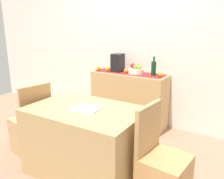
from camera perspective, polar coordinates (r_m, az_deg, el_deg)
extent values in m
cube|color=#9F735A|center=(3.25, -4.54, -13.86)|extent=(6.40, 6.40, 0.02)
cube|color=silver|center=(3.85, 5.50, 12.04)|extent=(6.40, 0.06, 2.70)
cube|color=tan|center=(3.77, 4.09, -2.37)|extent=(1.17, 0.42, 0.85)
cube|color=maroon|center=(3.66, 4.22, 3.98)|extent=(1.10, 0.32, 0.01)
cylinder|color=white|center=(3.61, 5.76, 4.41)|extent=(0.23, 0.23, 0.07)
sphere|color=#A9272A|center=(3.62, 6.42, 5.54)|extent=(0.06, 0.06, 0.06)
sphere|color=#8CAC3C|center=(3.58, 5.65, 5.44)|extent=(0.07, 0.07, 0.07)
sphere|color=red|center=(3.63, 4.97, 5.69)|extent=(0.08, 0.08, 0.08)
sphere|color=#9AB133|center=(3.55, 6.60, 5.35)|extent=(0.07, 0.07, 0.07)
cylinder|color=#0F351B|center=(3.49, 9.92, 4.91)|extent=(0.07, 0.07, 0.21)
cylinder|color=#0F351B|center=(3.47, 10.03, 7.20)|extent=(0.03, 0.03, 0.07)
cube|color=black|center=(3.74, 1.36, 6.40)|extent=(0.16, 0.18, 0.28)
sphere|color=orange|center=(3.44, 11.43, 3.52)|extent=(0.07, 0.07, 0.07)
sphere|color=orange|center=(3.78, -1.05, 4.90)|extent=(0.07, 0.07, 0.07)
sphere|color=orange|center=(3.65, 3.42, 4.52)|extent=(0.08, 0.08, 0.08)
sphere|color=orange|center=(3.82, -3.24, 5.00)|extent=(0.07, 0.07, 0.07)
cube|color=tan|center=(2.61, -6.22, -12.18)|extent=(1.18, 0.78, 0.74)
cube|color=white|center=(2.43, -6.30, -4.60)|extent=(0.29, 0.23, 0.02)
cube|color=tan|center=(3.23, -18.72, -10.17)|extent=(0.47, 0.47, 0.45)
cube|color=tan|center=(2.92, -17.74, -3.32)|extent=(0.12, 0.40, 0.45)
cube|color=tan|center=(2.34, 12.29, -20.29)|extent=(0.44, 0.44, 0.45)
cube|color=tan|center=(2.18, 8.65, -9.20)|extent=(0.08, 0.40, 0.45)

